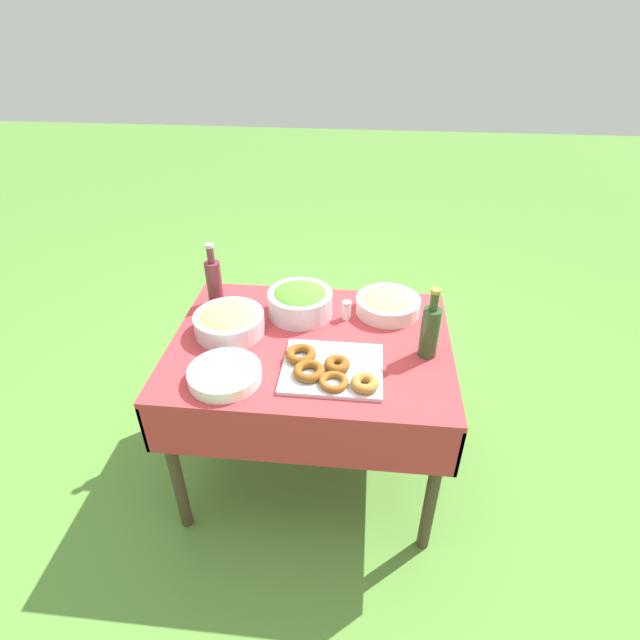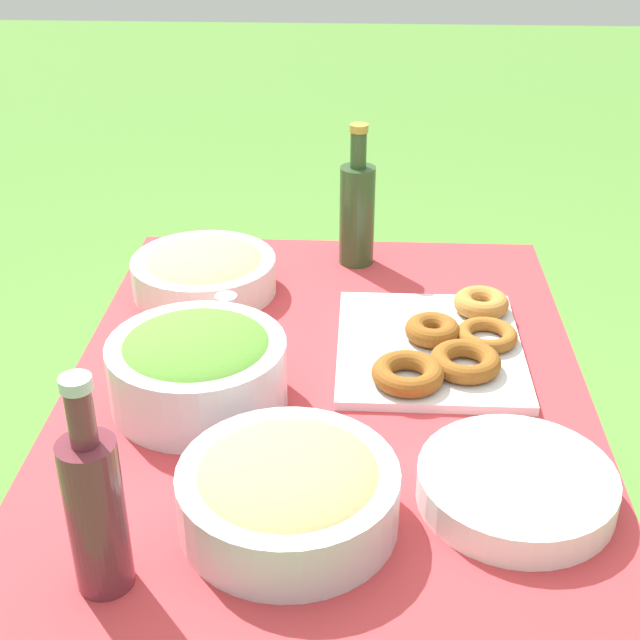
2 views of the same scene
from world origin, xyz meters
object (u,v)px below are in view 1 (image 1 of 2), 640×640
at_px(pasta_bowl, 388,303).
at_px(plate_stack, 225,375).
at_px(salad_bowl, 300,301).
at_px(wine_bottle, 214,281).
at_px(olive_oil_bottle, 430,330).
at_px(bread_bowl, 229,321).
at_px(donut_platter, 329,369).

bearing_deg(pasta_bowl, plate_stack, -138.75).
relative_size(salad_bowl, wine_bottle, 0.95).
distance_m(pasta_bowl, plate_stack, 0.79).
distance_m(olive_oil_bottle, bread_bowl, 0.81).
height_order(plate_stack, olive_oil_bottle, olive_oil_bottle).
xyz_separation_m(pasta_bowl, plate_stack, (-0.60, -0.52, -0.02)).
bearing_deg(plate_stack, bread_bowl, 100.92).
height_order(plate_stack, wine_bottle, wine_bottle).
bearing_deg(donut_platter, plate_stack, -168.62).
xyz_separation_m(salad_bowl, donut_platter, (0.16, -0.39, -0.05)).
distance_m(donut_platter, wine_bottle, 0.71).
bearing_deg(wine_bottle, salad_bowl, -7.05).
relative_size(donut_platter, bread_bowl, 1.35).
xyz_separation_m(olive_oil_bottle, bread_bowl, (-0.80, 0.08, -0.06)).
bearing_deg(wine_bottle, bread_bowl, -61.17).
bearing_deg(pasta_bowl, wine_bottle, -179.51).
bearing_deg(olive_oil_bottle, wine_bottle, 162.59).
height_order(pasta_bowl, bread_bowl, bread_bowl).
height_order(olive_oil_bottle, wine_bottle, same).
distance_m(plate_stack, olive_oil_bottle, 0.79).
bearing_deg(donut_platter, bread_bowl, 152.30).
xyz_separation_m(pasta_bowl, bread_bowl, (-0.66, -0.22, 0.01)).
distance_m(pasta_bowl, bread_bowl, 0.69).
height_order(pasta_bowl, plate_stack, pasta_bowl).
height_order(plate_stack, bread_bowl, bread_bowl).
relative_size(salad_bowl, bread_bowl, 0.97).
relative_size(donut_platter, plate_stack, 1.45).
height_order(donut_platter, olive_oil_bottle, olive_oil_bottle).
bearing_deg(wine_bottle, pasta_bowl, 0.49).
bearing_deg(olive_oil_bottle, salad_bowl, 155.61).
bearing_deg(donut_platter, wine_bottle, 141.36).
bearing_deg(pasta_bowl, salad_bowl, -171.82).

